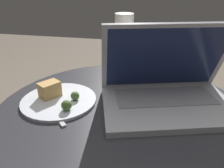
# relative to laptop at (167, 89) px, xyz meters

# --- Properties ---
(table) EXTENTS (0.75, 0.75, 0.57)m
(table) POSITION_rel_laptop_xyz_m (-0.12, -0.06, -0.21)
(table) COLOR #9E9EA3
(table) RESTS_ON ground_plane
(napkin) EXTENTS (0.19, 0.15, 0.00)m
(napkin) POSITION_rel_laptop_xyz_m (-0.34, -0.03, -0.05)
(napkin) COLOR white
(napkin) RESTS_ON table
(laptop) EXTENTS (0.43, 0.34, 0.24)m
(laptop) POSITION_rel_laptop_xyz_m (0.00, 0.00, 0.00)
(laptop) COLOR #B2B2B7
(laptop) RESTS_ON table
(beer_glass) EXTENTS (0.07, 0.07, 0.24)m
(beer_glass) POSITION_rel_laptop_xyz_m (-0.16, 0.17, 0.07)
(beer_glass) COLOR #C6701E
(beer_glass) RESTS_ON table
(snack_plate) EXTENTS (0.23, 0.23, 0.06)m
(snack_plate) POSITION_rel_laptop_xyz_m (-0.32, -0.05, -0.04)
(snack_plate) COLOR silver
(snack_plate) RESTS_ON table
(fork) EXTENTS (0.15, 0.14, 0.00)m
(fork) POSITION_rel_laptop_xyz_m (-0.33, -0.10, -0.05)
(fork) COLOR silver
(fork) RESTS_ON table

